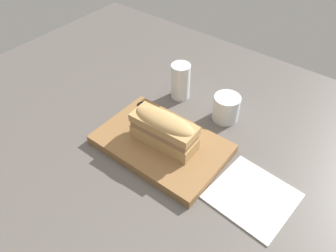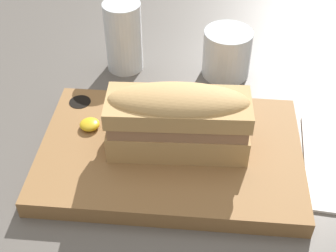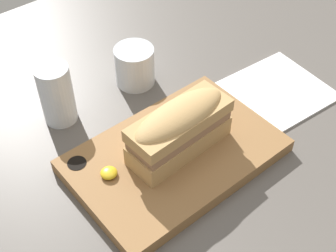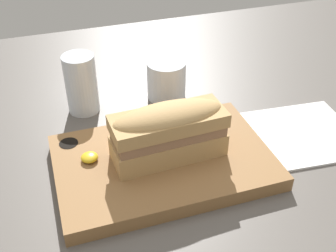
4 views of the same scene
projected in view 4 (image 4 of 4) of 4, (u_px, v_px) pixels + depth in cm
name	position (u px, v px, depth cm)	size (l,w,h in cm)	color
dining_table	(164.00, 161.00, 73.28)	(162.03, 119.75, 2.00)	#56514C
serving_board	(163.00, 162.00, 69.57)	(34.97, 22.91, 2.61)	olive
sandwich	(169.00, 130.00, 66.16)	(18.41, 7.75, 9.44)	tan
mustard_dollop	(90.00, 158.00, 67.51)	(2.78, 2.78, 1.11)	gold
water_glass	(82.00, 87.00, 81.58)	(6.15, 6.15, 11.88)	silver
wine_glass	(166.00, 81.00, 86.54)	(7.94, 7.94, 7.97)	silver
napkin	(304.00, 133.00, 77.77)	(19.95, 19.21, 0.40)	white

